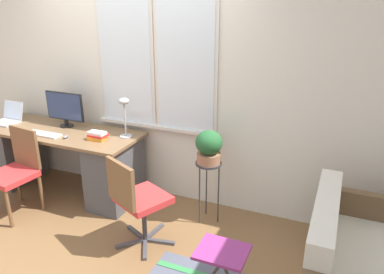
% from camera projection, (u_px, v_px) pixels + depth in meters
% --- Properties ---
extents(ground_plane, '(14.00, 14.00, 0.00)m').
position_uv_depth(ground_plane, '(103.00, 219.00, 3.92)').
color(ground_plane, brown).
extents(wall_back_with_window, '(9.00, 0.12, 2.70)m').
position_uv_depth(wall_back_with_window, '(136.00, 77.00, 4.11)').
color(wall_back_with_window, white).
rests_on(wall_back_with_window, ground_plane).
extents(desk, '(1.95, 0.71, 0.76)m').
position_uv_depth(desk, '(62.00, 159.00, 4.37)').
color(desk, brown).
rests_on(desk, ground_plane).
extents(laptop, '(0.30, 0.29, 0.24)m').
position_uv_depth(laptop, '(8.00, 118.00, 4.49)').
color(laptop, '#B7B7BC').
rests_on(laptop, desk).
extents(monitor, '(0.50, 0.15, 0.41)m').
position_uv_depth(monitor, '(65.00, 108.00, 4.29)').
color(monitor, black).
rests_on(monitor, desk).
extents(keyboard, '(0.42, 0.13, 0.02)m').
position_uv_depth(keyboard, '(43.00, 134.00, 4.09)').
color(keyboard, silver).
rests_on(keyboard, desk).
extents(mouse, '(0.04, 0.06, 0.03)m').
position_uv_depth(mouse, '(66.00, 137.00, 3.99)').
color(mouse, slate).
rests_on(mouse, desk).
extents(desk_lamp, '(0.13, 0.13, 0.43)m').
position_uv_depth(desk_lamp, '(124.00, 110.00, 3.93)').
color(desk_lamp, '#ADADB2').
rests_on(desk_lamp, desk).
extents(book_stack, '(0.19, 0.16, 0.09)m').
position_uv_depth(book_stack, '(98.00, 136.00, 3.95)').
color(book_stack, orange).
rests_on(book_stack, desk).
extents(desk_chair_wooden, '(0.50, 0.50, 0.90)m').
position_uv_depth(desk_chair_wooden, '(15.00, 170.00, 3.92)').
color(desk_chair_wooden, brown).
rests_on(desk_chair_wooden, ground_plane).
extents(office_chair_swivel, '(0.57, 0.59, 0.89)m').
position_uv_depth(office_chair_swivel, '(137.00, 199.00, 3.35)').
color(office_chair_swivel, '#47474C').
rests_on(office_chair_swivel, ground_plane).
extents(plant_stand, '(0.26, 0.26, 0.65)m').
position_uv_depth(plant_stand, '(208.00, 170.00, 3.71)').
color(plant_stand, '#333338').
rests_on(plant_stand, ground_plane).
extents(potted_plant, '(0.26, 0.26, 0.33)m').
position_uv_depth(potted_plant, '(209.00, 146.00, 3.62)').
color(potted_plant, '#9E6B4C').
rests_on(potted_plant, plant_stand).
extents(folding_stool, '(0.37, 0.32, 0.45)m').
position_uv_depth(folding_stool, '(222.00, 256.00, 2.75)').
color(folding_stool, '#93337A').
rests_on(folding_stool, ground_plane).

